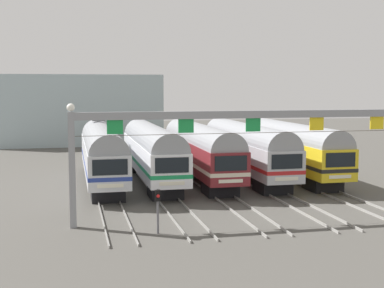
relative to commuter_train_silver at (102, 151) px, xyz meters
name	(u,v)px	position (x,y,z in m)	size (l,w,h in m)	color
ground_plane	(200,180)	(8.15, 0.00, -2.69)	(160.00, 160.00, 0.00)	#4C4944
track_bed	(166,155)	(8.15, 17.00, -2.61)	(17.80, 70.00, 0.15)	gray
commuter_train_silver	(102,151)	(0.00, 0.00, 0.00)	(2.88, 18.06, 5.05)	silver
commuter_train_white	(152,150)	(4.07, 0.00, 0.00)	(2.88, 18.06, 4.77)	white
commuter_train_maroon	(200,149)	(8.15, 0.00, 0.00)	(2.88, 18.06, 4.77)	maroon
commuter_train_stainless	(246,148)	(12.22, 0.00, 0.00)	(2.88, 18.06, 4.77)	#B2B5BA
commuter_train_yellow	(291,146)	(16.30, 0.00, 0.00)	(2.88, 18.06, 4.77)	gold
catenary_gantry	(253,131)	(8.15, -13.50, 2.56)	(21.54, 0.44, 6.97)	gray
yard_signal_mast	(158,202)	(2.04, -15.79, -0.97)	(0.28, 0.35, 2.44)	#59595E
maintenance_building	(77,109)	(-1.51, 32.76, 2.05)	(22.59, 10.00, 9.48)	#9EB2B7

